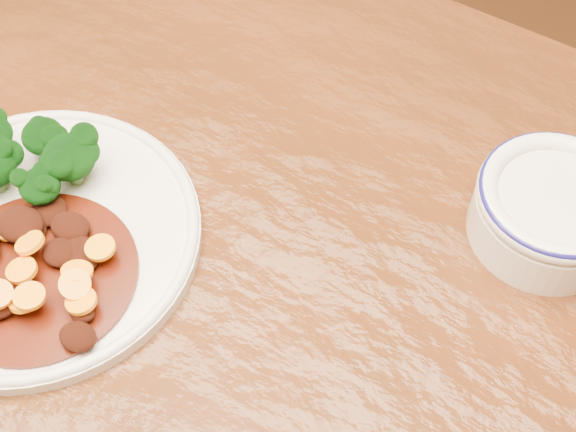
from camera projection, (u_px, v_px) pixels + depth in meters
The scene contains 5 objects.
dining_table at pixel (170, 296), 0.78m from camera, with size 1.56×1.00×0.75m.
dinner_plate at pixel (35, 235), 0.71m from camera, with size 0.30×0.30×0.02m.
broccoli_florets at pixel (14, 157), 0.72m from camera, with size 0.13×0.10×0.05m.
mince_stew at pixel (16, 264), 0.68m from camera, with size 0.17×0.17×0.03m.
dip_bowl at pixel (552, 209), 0.70m from camera, with size 0.14×0.14×0.06m.
Camera 1 is at (0.29, -0.29, 1.35)m, focal length 50.00 mm.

